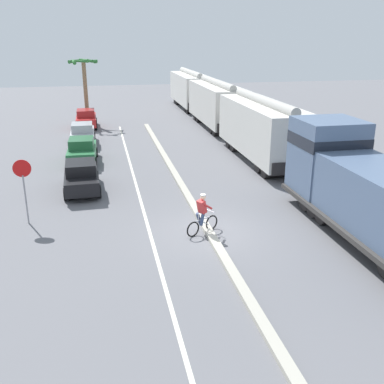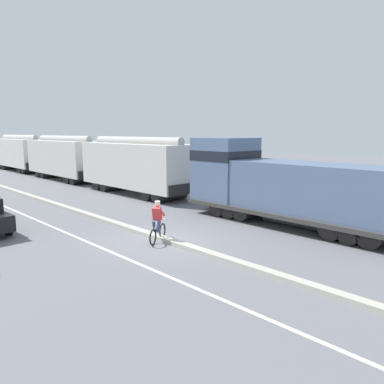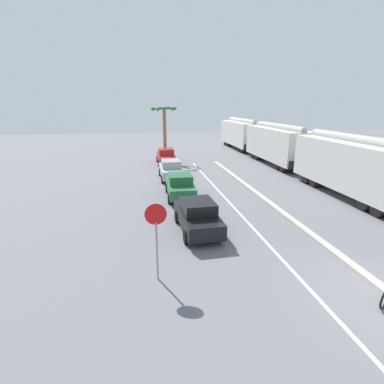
# 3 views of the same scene
# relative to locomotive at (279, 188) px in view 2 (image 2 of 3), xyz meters

# --- Properties ---
(ground_plane) EXTENTS (120.00, 120.00, 0.00)m
(ground_plane) POSITION_rel_locomotive_xyz_m (-6.12, 1.68, -1.80)
(ground_plane) COLOR slate
(median_curb) EXTENTS (0.36, 36.00, 0.16)m
(median_curb) POSITION_rel_locomotive_xyz_m (-6.12, 7.68, -1.72)
(median_curb) COLOR #B2AD9E
(median_curb) RESTS_ON ground
(lane_stripe) EXTENTS (0.14, 36.00, 0.01)m
(lane_stripe) POSITION_rel_locomotive_xyz_m (-8.52, 7.68, -1.79)
(lane_stripe) COLOR silver
(lane_stripe) RESTS_ON ground
(locomotive) EXTENTS (3.10, 11.61, 4.20)m
(locomotive) POSITION_rel_locomotive_xyz_m (0.00, 0.00, 0.00)
(locomotive) COLOR slate
(locomotive) RESTS_ON ground
(hopper_car_lead) EXTENTS (2.90, 10.60, 4.18)m
(hopper_car_lead) POSITION_rel_locomotive_xyz_m (0.00, 12.16, 0.28)
(hopper_car_lead) COLOR beige
(hopper_car_lead) RESTS_ON ground
(hopper_car_middle) EXTENTS (2.90, 10.60, 4.18)m
(hopper_car_middle) POSITION_rel_locomotive_xyz_m (0.00, 23.76, 0.28)
(hopper_car_middle) COLOR beige
(hopper_car_middle) RESTS_ON ground
(hopper_car_trailing) EXTENTS (2.90, 10.60, 4.18)m
(hopper_car_trailing) POSITION_rel_locomotive_xyz_m (0.00, 35.36, 0.28)
(hopper_car_trailing) COLOR silver
(hopper_car_trailing) RESTS_ON ground
(cyclist) EXTENTS (1.52, 0.90, 1.71)m
(cyclist) POSITION_rel_locomotive_xyz_m (-6.39, 1.63, -0.98)
(cyclist) COLOR black
(cyclist) RESTS_ON ground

